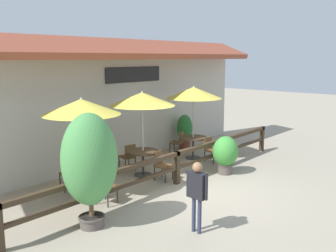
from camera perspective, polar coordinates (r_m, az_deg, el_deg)
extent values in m
plane|color=#9E937F|center=(10.31, 5.88, -10.00)|extent=(60.00, 60.00, 0.00)
cube|color=#BCB7A8|center=(12.69, -9.60, 2.18)|extent=(14.00, 0.40, 3.60)
cube|color=brown|center=(12.14, -8.23, 11.67)|extent=(14.28, 1.48, 0.70)
cube|color=black|center=(13.16, -5.20, 7.82)|extent=(2.53, 0.04, 0.52)
cube|color=#3D2D1E|center=(10.65, 1.36, -4.23)|extent=(10.40, 0.14, 0.11)
cube|color=#3D2D1E|center=(10.77, 1.35, -6.39)|extent=(10.40, 0.10, 0.09)
cube|color=#3D2D1E|center=(10.77, 1.35, -6.39)|extent=(0.14, 0.14, 0.95)
cube|color=#3D2D1E|center=(14.95, 14.09, -1.92)|extent=(0.14, 0.14, 0.95)
cylinder|color=#B7B2A8|center=(9.86, -12.75, -4.37)|extent=(0.06, 0.06, 2.23)
cone|color=#EAD64C|center=(9.62, -13.05, 2.87)|extent=(1.97, 1.97, 0.39)
sphere|color=#B2ADA3|center=(9.60, -13.10, 4.04)|extent=(0.07, 0.07, 0.07)
cylinder|color=#4C3826|center=(9.95, -12.67, -6.38)|extent=(0.98, 0.98, 0.05)
cylinder|color=#333333|center=(10.07, -12.58, -8.51)|extent=(0.07, 0.07, 0.73)
cylinder|color=#333333|center=(10.19, -12.50, -10.37)|extent=(0.54, 0.54, 0.03)
cube|color=brown|center=(9.50, -9.40, -9.09)|extent=(0.50, 0.50, 0.05)
cube|color=brown|center=(9.54, -10.35, -7.61)|extent=(0.40, 0.12, 0.40)
cylinder|color=#2D2D2D|center=(9.33, -9.16, -10.97)|extent=(0.04, 0.04, 0.41)
cylinder|color=#2D2D2D|center=(9.61, -7.74, -10.28)|extent=(0.04, 0.04, 0.41)
cylinder|color=#2D2D2D|center=(9.55, -10.99, -10.51)|extent=(0.04, 0.04, 0.41)
cylinder|color=#2D2D2D|center=(9.83, -9.55, -9.86)|extent=(0.04, 0.04, 0.41)
cube|color=brown|center=(10.69, -14.91, -7.08)|extent=(0.51, 0.51, 0.05)
cube|color=brown|center=(10.45, -14.61, -6.18)|extent=(0.40, 0.13, 0.40)
cylinder|color=#2D2D2D|center=(10.99, -14.25, -7.83)|extent=(0.04, 0.04, 0.41)
cylinder|color=#2D2D2D|center=(10.88, -16.14, -8.12)|extent=(0.04, 0.04, 0.41)
cylinder|color=#2D2D2D|center=(10.65, -13.53, -8.39)|extent=(0.04, 0.04, 0.41)
cylinder|color=#2D2D2D|center=(10.53, -15.48, -8.70)|extent=(0.04, 0.04, 0.41)
cylinder|color=#B7B2A8|center=(11.39, -3.87, -2.14)|extent=(0.06, 0.06, 2.23)
cone|color=#EAD64C|center=(11.18, -3.95, 4.14)|extent=(1.97, 1.97, 0.39)
sphere|color=#B2ADA3|center=(11.16, -3.96, 5.15)|extent=(0.07, 0.07, 0.07)
cylinder|color=#4C3826|center=(11.47, -3.85, -3.90)|extent=(0.98, 0.98, 0.05)
cylinder|color=#333333|center=(11.58, -3.82, -5.77)|extent=(0.07, 0.07, 0.73)
cylinder|color=#333333|center=(11.68, -3.80, -7.42)|extent=(0.54, 0.54, 0.03)
cube|color=brown|center=(11.09, -0.68, -6.09)|extent=(0.46, 0.46, 0.05)
cube|color=brown|center=(11.13, -1.48, -4.82)|extent=(0.40, 0.08, 0.40)
cylinder|color=#2D2D2D|center=(10.90, -0.44, -7.65)|extent=(0.04, 0.04, 0.41)
cylinder|color=#2D2D2D|center=(11.20, 0.69, -7.15)|extent=(0.04, 0.04, 0.41)
cylinder|color=#2D2D2D|center=(11.12, -2.05, -7.30)|extent=(0.04, 0.04, 0.41)
cylinder|color=#2D2D2D|center=(11.41, -0.90, -6.82)|extent=(0.04, 0.04, 0.41)
cube|color=brown|center=(12.15, -6.25, -4.67)|extent=(0.48, 0.48, 0.05)
cube|color=brown|center=(11.94, -5.77, -3.82)|extent=(0.40, 0.10, 0.40)
cylinder|color=#2D2D2D|center=(12.46, -5.98, -5.38)|extent=(0.04, 0.04, 0.41)
cylinder|color=#2D2D2D|center=(12.26, -7.46, -5.67)|extent=(0.04, 0.04, 0.41)
cylinder|color=#2D2D2D|center=(12.16, -4.98, -5.77)|extent=(0.04, 0.04, 0.41)
cylinder|color=#2D2D2D|center=(11.96, -6.49, -6.08)|extent=(0.04, 0.04, 0.41)
cylinder|color=#B7B2A8|center=(13.35, 3.87, -0.27)|extent=(0.06, 0.06, 2.23)
cone|color=#EAD64C|center=(13.18, 3.94, 5.10)|extent=(1.97, 1.97, 0.39)
sphere|color=#B2ADA3|center=(13.16, 3.95, 5.95)|extent=(0.07, 0.07, 0.07)
cylinder|color=#4C3826|center=(13.43, 3.85, -1.79)|extent=(0.98, 0.98, 0.05)
cylinder|color=#333333|center=(13.51, 3.83, -3.40)|extent=(0.07, 0.07, 0.73)
cylinder|color=#333333|center=(13.60, 3.81, -4.83)|extent=(0.54, 0.54, 0.03)
cube|color=brown|center=(13.04, 6.79, -3.63)|extent=(0.43, 0.43, 0.05)
cube|color=brown|center=(13.09, 6.14, -2.55)|extent=(0.40, 0.04, 0.40)
cylinder|color=#2D2D2D|center=(12.84, 6.96, -4.93)|extent=(0.04, 0.04, 0.41)
cylinder|color=#2D2D2D|center=(13.14, 7.93, -4.59)|extent=(0.04, 0.04, 0.41)
cylinder|color=#2D2D2D|center=(13.05, 5.60, -4.64)|extent=(0.04, 0.04, 0.41)
cylinder|color=#2D2D2D|center=(13.35, 6.59, -4.32)|extent=(0.04, 0.04, 0.41)
cube|color=brown|center=(14.06, 1.32, -2.52)|extent=(0.51, 0.51, 0.05)
cube|color=brown|center=(13.93, 2.03, -1.70)|extent=(0.40, 0.13, 0.40)
cylinder|color=#2D2D2D|center=(14.36, 0.96, -3.20)|extent=(0.04, 0.04, 0.41)
cylinder|color=#2D2D2D|center=(14.03, 0.28, -3.52)|extent=(0.04, 0.04, 0.41)
cylinder|color=#2D2D2D|center=(14.20, 2.34, -3.36)|extent=(0.04, 0.04, 0.41)
cylinder|color=#2D2D2D|center=(13.87, 1.69, -3.69)|extent=(0.04, 0.04, 0.41)
cylinder|color=#564C47|center=(8.45, -11.52, -14.03)|extent=(0.53, 0.53, 0.24)
cylinder|color=#564C47|center=(8.41, -11.54, -13.40)|extent=(0.57, 0.57, 0.04)
cylinder|color=brown|center=(8.29, -11.62, -11.41)|extent=(0.09, 0.09, 0.59)
ellipsoid|color=#4C934C|center=(7.98, -11.87, -5.02)|extent=(1.22, 1.09, 1.97)
cylinder|color=#564C47|center=(11.90, 8.68, -6.45)|extent=(0.45, 0.45, 0.31)
cylinder|color=#564C47|center=(11.86, 8.69, -5.82)|extent=(0.48, 0.48, 0.04)
ellipsoid|color=#3D8E38|center=(11.75, 8.75, -3.84)|extent=(0.85, 0.77, 0.95)
cylinder|color=brown|center=(14.96, 2.53, -2.73)|extent=(0.45, 0.45, 0.37)
cylinder|color=brown|center=(14.93, 2.54, -2.11)|extent=(0.49, 0.49, 0.04)
ellipsoid|color=#287033|center=(14.83, 2.55, -0.31)|extent=(0.65, 0.59, 1.08)
cylinder|color=#2D334C|center=(8.01, 3.95, -13.24)|extent=(0.08, 0.08, 0.76)
cylinder|color=#2D334C|center=(7.92, 4.82, -13.52)|extent=(0.08, 0.08, 0.76)
cube|color=black|center=(7.73, 4.45, -8.99)|extent=(0.20, 0.42, 0.54)
cylinder|color=black|center=(7.87, 3.10, -8.61)|extent=(0.07, 0.07, 0.51)
cylinder|color=black|center=(7.59, 5.85, -9.37)|extent=(0.07, 0.07, 0.51)
sphere|color=#9E704C|center=(7.61, 4.49, -6.28)|extent=(0.21, 0.21, 0.21)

